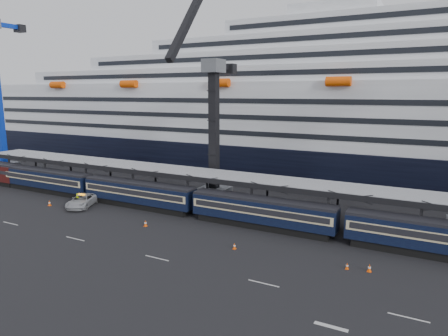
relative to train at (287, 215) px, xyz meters
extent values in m
plane|color=black|center=(4.65, -10.00, -2.20)|extent=(260.00, 260.00, 0.00)
cube|color=beige|center=(-33.35, -14.00, -2.19)|extent=(3.00, 0.15, 0.02)
cube|color=beige|center=(-21.35, -14.00, -2.19)|extent=(3.00, 0.15, 0.02)
cube|color=beige|center=(-9.35, -14.00, -2.19)|extent=(3.00, 0.15, 0.02)
cube|color=beige|center=(2.65, -14.00, -2.19)|extent=(3.00, 0.15, 0.02)
cube|color=beige|center=(14.65, -14.00, -2.19)|extent=(3.00, 0.15, 0.02)
cube|color=beige|center=(9.65, -18.00, -2.19)|extent=(2.50, 0.40, 0.02)
cube|color=black|center=(-43.35, 0.00, -1.75)|extent=(17.48, 2.40, 0.90)
cube|color=black|center=(-43.35, 0.00, 0.05)|extent=(19.00, 2.80, 2.70)
cube|color=beige|center=(-43.35, 0.00, 0.35)|extent=(18.62, 2.92, 1.05)
cube|color=black|center=(-43.35, 0.00, 0.40)|extent=(17.86, 2.98, 0.70)
cube|color=black|center=(-43.35, 0.00, 1.55)|extent=(19.00, 2.50, 0.35)
cube|color=black|center=(-23.35, 0.00, -1.75)|extent=(17.48, 2.40, 0.90)
cube|color=black|center=(-23.35, 0.00, 0.05)|extent=(19.00, 2.80, 2.70)
cube|color=beige|center=(-23.35, 0.00, 0.35)|extent=(18.62, 2.92, 1.05)
cube|color=black|center=(-23.35, 0.00, 0.40)|extent=(17.86, 2.98, 0.70)
cube|color=black|center=(-23.35, 0.00, 1.55)|extent=(19.00, 2.50, 0.35)
cube|color=black|center=(-3.35, 0.00, -1.75)|extent=(17.48, 2.40, 0.90)
cube|color=black|center=(-3.35, 0.00, 0.05)|extent=(19.00, 2.80, 2.70)
cube|color=beige|center=(-3.35, 0.00, 0.35)|extent=(18.62, 2.92, 1.05)
cube|color=black|center=(-3.35, 0.00, 0.40)|extent=(17.86, 2.98, 0.70)
cube|color=black|center=(-3.35, 0.00, 1.55)|extent=(19.00, 2.50, 0.35)
cube|color=black|center=(16.65, 0.00, -1.75)|extent=(17.48, 2.40, 0.90)
cube|color=black|center=(16.65, 0.00, 0.05)|extent=(19.00, 2.80, 2.70)
cube|color=beige|center=(16.65, 0.00, 0.35)|extent=(18.62, 2.92, 1.05)
cube|color=black|center=(16.65, 0.00, 0.40)|extent=(17.86, 2.98, 0.70)
cube|color=black|center=(16.65, 0.00, 1.55)|extent=(19.00, 2.50, 0.35)
cube|color=gray|center=(4.65, 4.00, 3.20)|extent=(130.00, 6.00, 0.25)
cube|color=black|center=(4.65, 1.00, 2.90)|extent=(130.00, 0.25, 0.70)
cube|color=black|center=(4.65, 7.00, 2.90)|extent=(130.00, 0.25, 0.70)
cube|color=black|center=(-55.35, 1.20, 0.50)|extent=(0.25, 0.25, 5.40)
cube|color=black|center=(-55.35, 6.80, 0.50)|extent=(0.25, 0.25, 5.40)
cube|color=black|center=(-45.35, 1.20, 0.50)|extent=(0.25, 0.25, 5.40)
cube|color=black|center=(-45.35, 6.80, 0.50)|extent=(0.25, 0.25, 5.40)
cube|color=black|center=(-35.35, 1.20, 0.50)|extent=(0.25, 0.25, 5.40)
cube|color=black|center=(-35.35, 6.80, 0.50)|extent=(0.25, 0.25, 5.40)
cube|color=black|center=(-25.35, 1.20, 0.50)|extent=(0.25, 0.25, 5.40)
cube|color=black|center=(-25.35, 6.80, 0.50)|extent=(0.25, 0.25, 5.40)
cube|color=black|center=(-15.35, 1.20, 0.50)|extent=(0.25, 0.25, 5.40)
cube|color=black|center=(-15.35, 6.80, 0.50)|extent=(0.25, 0.25, 5.40)
cube|color=black|center=(-5.35, 1.20, 0.50)|extent=(0.25, 0.25, 5.40)
cube|color=black|center=(-5.35, 6.80, 0.50)|extent=(0.25, 0.25, 5.40)
cube|color=black|center=(4.65, 1.20, 0.50)|extent=(0.25, 0.25, 5.40)
cube|color=black|center=(4.65, 6.80, 0.50)|extent=(0.25, 0.25, 5.40)
cube|color=black|center=(14.65, 1.20, 0.50)|extent=(0.25, 0.25, 5.40)
cube|color=black|center=(14.65, 6.80, 0.50)|extent=(0.25, 0.25, 5.40)
cube|color=black|center=(4.65, 36.00, 1.30)|extent=(200.00, 28.00, 7.00)
cube|color=black|center=(-101.35, 36.00, 1.30)|extent=(16.17, 18.35, 7.00)
cube|color=silver|center=(4.65, 36.00, 10.80)|extent=(190.00, 26.88, 12.00)
cube|color=silver|center=(4.65, 36.00, 18.30)|extent=(160.00, 24.64, 3.00)
cube|color=black|center=(4.65, 23.63, 18.30)|extent=(153.60, 0.12, 0.90)
cube|color=silver|center=(4.65, 36.00, 21.30)|extent=(124.00, 21.84, 3.00)
cube|color=black|center=(4.65, 25.03, 21.30)|extent=(119.04, 0.12, 0.90)
cube|color=silver|center=(4.65, 36.00, 24.30)|extent=(90.00, 19.04, 3.00)
cube|color=black|center=(4.65, 26.43, 24.30)|extent=(86.40, 0.12, 0.90)
cube|color=silver|center=(4.65, 36.00, 27.30)|extent=(56.00, 16.24, 3.00)
cube|color=black|center=(4.65, 27.83, 27.30)|extent=(53.76, 0.12, 0.90)
cube|color=silver|center=(-3.35, 36.00, 29.80)|extent=(16.00, 12.00, 2.50)
cylinder|color=#FB5207|center=(-65.35, 21.96, 16.60)|extent=(4.00, 1.60, 1.60)
cylinder|color=#FB5207|center=(-43.35, 21.96, 16.60)|extent=(4.00, 1.60, 1.60)
cylinder|color=#FB5207|center=(-21.35, 21.96, 16.60)|extent=(4.00, 1.60, 1.60)
cylinder|color=#FB5207|center=(0.65, 21.96, 16.60)|extent=(4.00, 1.60, 1.60)
cube|color=#4D5055|center=(-67.35, 8.00, -1.20)|extent=(4.50, 4.50, 2.00)
cube|color=#0C2FB6|center=(-67.35, 11.36, 28.80)|extent=(0.90, 6.72, 0.90)
cube|color=black|center=(-67.35, 14.72, 28.60)|extent=(2.20, 1.60, 1.60)
cube|color=#4D5055|center=(-15.35, 9.00, -1.20)|extent=(4.50, 4.50, 2.00)
cube|color=black|center=(-15.35, 9.00, 8.80)|extent=(1.30, 1.30, 18.00)
cube|color=#4D5055|center=(-15.35, 9.00, 18.80)|extent=(2.60, 3.20, 2.00)
cube|color=black|center=(-15.35, 3.21, 25.69)|extent=(0.90, 12.26, 14.37)
cube|color=black|center=(-15.35, 11.52, 18.80)|extent=(0.90, 5.04, 0.90)
cube|color=black|center=(-15.35, 14.04, 18.60)|extent=(2.20, 1.60, 1.60)
imported|color=#A0A2A7|center=(-31.12, -3.82, -1.28)|extent=(5.43, 7.26, 1.83)
imported|color=#B6DE0B|center=(-31.99, -3.85, -1.22)|extent=(0.73, 0.49, 1.97)
cube|color=#FB5207|center=(-35.93, -5.82, -2.18)|extent=(0.44, 0.44, 0.05)
cone|color=#FB5207|center=(-35.93, -5.82, -1.74)|extent=(0.37, 0.37, 0.83)
cylinder|color=white|center=(-35.93, -5.82, -1.74)|extent=(0.31, 0.31, 0.14)
cube|color=#FB5207|center=(-16.86, -6.54, -2.18)|extent=(0.43, 0.43, 0.04)
cone|color=#FB5207|center=(-16.86, -6.54, -1.75)|extent=(0.36, 0.36, 0.81)
cylinder|color=white|center=(-16.86, -6.54, -1.75)|extent=(0.30, 0.30, 0.13)
cube|color=#FB5207|center=(-3.29, -7.99, -2.18)|extent=(0.37, 0.37, 0.04)
cone|color=#FB5207|center=(-3.29, -7.99, -1.82)|extent=(0.31, 0.31, 0.69)
cylinder|color=white|center=(-3.29, -7.99, -1.82)|extent=(0.26, 0.26, 0.12)
cube|color=#FB5207|center=(10.76, -6.99, -2.18)|extent=(0.41, 0.41, 0.04)
cone|color=#FB5207|center=(10.76, -6.99, -1.77)|extent=(0.34, 0.34, 0.77)
cylinder|color=white|center=(10.76, -6.99, -1.77)|extent=(0.29, 0.29, 0.13)
cube|color=#FB5207|center=(8.75, -7.39, -2.18)|extent=(0.34, 0.34, 0.04)
cone|color=#FB5207|center=(8.75, -7.39, -1.85)|extent=(0.28, 0.28, 0.64)
cylinder|color=white|center=(8.75, -7.39, -1.85)|extent=(0.24, 0.24, 0.11)
camera|label=1|loc=(15.15, -45.38, 14.86)|focal=32.00mm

